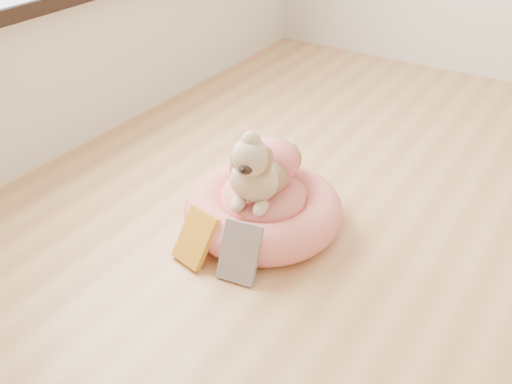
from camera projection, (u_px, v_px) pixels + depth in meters
The scene contains 5 objects.
floor at pixel (502, 376), 1.57m from camera, with size 4.50×4.50×0.00m, color tan.
pet_bed at pixel (263, 210), 2.12m from camera, with size 0.59×0.59×0.15m.
dog at pixel (261, 155), 2.00m from camera, with size 0.28×0.41×0.30m, color brown, non-canonical shape.
book_yellow at pixel (196, 238), 1.95m from camera, with size 0.13×0.02×0.19m, color yellow.
book_white at pixel (240, 252), 1.87m from camera, with size 0.13×0.02×0.20m, color silver.
Camera 1 is at (-0.01, -1.24, 1.28)m, focal length 40.00 mm.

